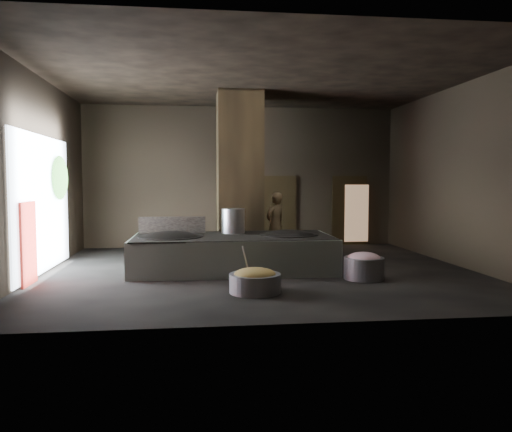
{
  "coord_description": "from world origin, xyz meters",
  "views": [
    {
      "loc": [
        -1.51,
        -11.65,
        2.11
      ],
      "look_at": [
        -0.01,
        0.63,
        1.25
      ],
      "focal_mm": 35.0,
      "sensor_mm": 36.0,
      "label": 1
    }
  ],
  "objects": [
    {
      "name": "pillar",
      "position": [
        -0.3,
        1.9,
        2.25
      ],
      "size": [
        1.2,
        1.2,
        4.5
      ],
      "primitive_type": "cube",
      "color": "black",
      "rests_on": "ground"
    },
    {
      "name": "wok_left",
      "position": [
        -2.08,
        0.02,
        0.75
      ],
      "size": [
        1.48,
        1.48,
        0.41
      ],
      "primitive_type": "ellipsoid",
      "color": "black",
      "rests_on": "hearth_platform"
    },
    {
      "name": "wok_right",
      "position": [
        0.72,
        0.12,
        0.75
      ],
      "size": [
        1.38,
        1.38,
        0.39
      ],
      "primitive_type": "ellipsoid",
      "color": "black",
      "rests_on": "hearth_platform"
    },
    {
      "name": "wok_left_rim",
      "position": [
        -2.08,
        0.02,
        0.82
      ],
      "size": [
        1.51,
        1.51,
        0.05
      ],
      "primitive_type": "cylinder",
      "color": "black",
      "rests_on": "hearth_platform"
    },
    {
      "name": "tree_silhouette",
      "position": [
        -4.85,
        1.3,
        2.2
      ],
      "size": [
        0.28,
        1.1,
        1.1
      ],
      "primitive_type": "ellipsoid",
      "color": "#194714",
      "rests_on": "left_opening"
    },
    {
      "name": "wok_right_rim",
      "position": [
        0.72,
        0.12,
        0.82
      ],
      "size": [
        1.41,
        1.41,
        0.05
      ],
      "primitive_type": "cylinder",
      "color": "black",
      "rests_on": "hearth_platform"
    },
    {
      "name": "doorway_near_glow",
      "position": [
        1.26,
        4.6,
        1.05
      ],
      "size": [
        0.82,
        0.04,
        1.95
      ],
      "primitive_type": "cube",
      "color": "#8C6647",
      "rests_on": "ground"
    },
    {
      "name": "veg_basin",
      "position": [
        -0.39,
        -2.36,
        0.18
      ],
      "size": [
        1.06,
        1.06,
        0.36
      ],
      "primitive_type": "cylinder",
      "rotation": [
        0.0,
        0.0,
        -0.08
      ],
      "color": "slate",
      "rests_on": "ground"
    },
    {
      "name": "ladle",
      "position": [
        -0.54,
        -2.21,
        0.55
      ],
      "size": [
        0.22,
        0.35,
        0.7
      ],
      "primitive_type": "cylinder",
      "rotation": [
        0.49,
        0.0,
        -0.52
      ],
      "color": "#B2B5BA",
      "rests_on": "veg_basin"
    },
    {
      "name": "meat_basin",
      "position": [
        2.11,
        -1.34,
        0.24
      ],
      "size": [
        0.98,
        0.98,
        0.47
      ],
      "primitive_type": "cylinder",
      "rotation": [
        0.0,
        0.0,
        0.15
      ],
      "color": "slate",
      "rests_on": "ground"
    },
    {
      "name": "doorway_far_glow",
      "position": [
        3.83,
        4.38,
        1.05
      ],
      "size": [
        0.8,
        0.04,
        1.9
      ],
      "primitive_type": "cube",
      "color": "#8C6647",
      "rests_on": "ground"
    },
    {
      "name": "meat_fill",
      "position": [
        2.11,
        -1.34,
        0.45
      ],
      "size": [
        0.72,
        0.72,
        0.27
      ],
      "primitive_type": "ellipsoid",
      "color": "pink",
      "rests_on": "meat_basin"
    },
    {
      "name": "front_wall",
      "position": [
        0.0,
        -4.55,
        2.25
      ],
      "size": [
        10.0,
        0.1,
        4.5
      ],
      "primitive_type": "cube",
      "color": "black",
      "rests_on": "ground"
    },
    {
      "name": "left_opening",
      "position": [
        -4.95,
        0.2,
        1.6
      ],
      "size": [
        0.04,
        4.2,
        3.1
      ],
      "primitive_type": "cube",
      "color": "white",
      "rests_on": "ground"
    },
    {
      "name": "right_wall",
      "position": [
        5.05,
        0.0,
        2.25
      ],
      "size": [
        0.1,
        9.0,
        4.5
      ],
      "primitive_type": "cube",
      "color": "black",
      "rests_on": "ground"
    },
    {
      "name": "floor",
      "position": [
        0.0,
        0.0,
        -0.05
      ],
      "size": [
        10.0,
        9.0,
        0.1
      ],
      "primitive_type": "cube",
      "color": "black",
      "rests_on": "ground"
    },
    {
      "name": "hearth_platform",
      "position": [
        -0.63,
        0.07,
        0.41
      ],
      "size": [
        4.74,
        2.34,
        0.82
      ],
      "primitive_type": "cube",
      "rotation": [
        0.0,
        0.0,
        -0.02
      ],
      "color": "beige",
      "rests_on": "ground"
    },
    {
      "name": "splash_guard",
      "position": [
        -2.08,
        0.82,
        1.03
      ],
      "size": [
        1.63,
        0.09,
        0.41
      ],
      "primitive_type": "cube",
      "rotation": [
        0.0,
        0.0,
        -0.02
      ],
      "color": "black",
      "rests_on": "hearth_platform"
    },
    {
      "name": "platform_cap",
      "position": [
        -0.63,
        0.07,
        0.82
      ],
      "size": [
        4.59,
        2.21,
        0.03
      ],
      "primitive_type": "cube",
      "color": "black",
      "rests_on": "hearth_platform"
    },
    {
      "name": "pavilion_sliver",
      "position": [
        -4.88,
        -1.1,
        0.85
      ],
      "size": [
        0.05,
        0.9,
        1.7
      ],
      "primitive_type": "cube",
      "color": "maroon",
      "rests_on": "ground"
    },
    {
      "name": "ceiling",
      "position": [
        0.0,
        0.0,
        4.55
      ],
      "size": [
        10.0,
        9.0,
        0.1
      ],
      "primitive_type": "cube",
      "color": "black",
      "rests_on": "back_wall"
    },
    {
      "name": "cook",
      "position": [
        0.75,
        2.27,
        0.9
      ],
      "size": [
        0.78,
        0.72,
        1.8
      ],
      "primitive_type": "imported",
      "rotation": [
        0.0,
        0.0,
        3.74
      ],
      "color": "olive",
      "rests_on": "ground"
    },
    {
      "name": "stock_pot",
      "position": [
        -0.58,
        0.62,
        1.13
      ],
      "size": [
        0.57,
        0.57,
        0.61
      ],
      "primitive_type": "cylinder",
      "color": "#B2B5BA",
      "rests_on": "hearth_platform"
    },
    {
      "name": "doorway_near",
      "position": [
        1.2,
        4.45,
        1.1
      ],
      "size": [
        1.18,
        0.08,
        2.38
      ],
      "primitive_type": "cube",
      "color": "black",
      "rests_on": "ground"
    },
    {
      "name": "veg_fill",
      "position": [
        -0.39,
        -2.36,
        0.35
      ],
      "size": [
        0.8,
        0.8,
        0.25
      ],
      "primitive_type": "ellipsoid",
      "color": "olive",
      "rests_on": "veg_basin"
    },
    {
      "name": "doorway_far",
      "position": [
        3.6,
        4.45,
        1.1
      ],
      "size": [
        1.18,
        0.08,
        2.38
      ],
      "primitive_type": "cube",
      "color": "black",
      "rests_on": "ground"
    },
    {
      "name": "back_wall",
      "position": [
        0.0,
        4.55,
        2.25
      ],
      "size": [
        10.0,
        0.1,
        4.5
      ],
      "primitive_type": "cube",
      "color": "black",
      "rests_on": "ground"
    },
    {
      "name": "left_wall",
      "position": [
        -5.05,
        0.0,
        2.25
      ],
      "size": [
        0.1,
        9.0,
        4.5
      ],
      "primitive_type": "cube",
      "color": "black",
      "rests_on": "ground"
    }
  ]
}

